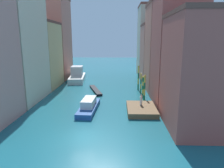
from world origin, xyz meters
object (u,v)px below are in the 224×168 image
mooring_pole_1 (143,86)px  gondola_black (95,90)px  mooring_pole_0 (145,88)px  person_on_dock (141,100)px  mooring_pole_3 (138,78)px  mooring_pole_2 (141,83)px  waterfront_dock (141,109)px  vaporetto_white (77,76)px  motorboat_0 (89,106)px

mooring_pole_1 → gondola_black: size_ratio=0.48×
mooring_pole_0 → mooring_pole_1: 2.57m
person_on_dock → mooring_pole_3: 12.41m
person_on_dock → mooring_pole_2: 9.34m
waterfront_dock → person_on_dock: 1.37m
mooring_pole_0 → mooring_pole_2: bearing=90.8°
person_on_dock → gondola_black: person_on_dock is taller
mooring_pole_1 → mooring_pole_3: bearing=93.0°
mooring_pole_0 → gondola_black: bearing=143.3°
mooring_pole_1 → mooring_pole_3: mooring_pole_3 is taller
waterfront_dock → vaporetto_white: (-13.72, 22.11, 0.94)m
mooring_pole_3 → gondola_black: mooring_pole_3 is taller
person_on_dock → vaporetto_white: bearing=122.8°
person_on_dock → gondola_black: size_ratio=0.20×
mooring_pole_2 → vaporetto_white: bearing=140.6°
waterfront_dock → gondola_black: waterfront_dock is taller
person_on_dock → mooring_pole_2: (0.93, 9.27, 0.60)m
mooring_pole_1 → person_on_dock: bearing=-98.7°
gondola_black → mooring_pole_3: bearing=9.4°
gondola_black → vaporetto_white: bearing=118.9°
mooring_pole_0 → gondola_black: mooring_pole_0 is taller
mooring_pole_2 → motorboat_0: mooring_pole_2 is taller
mooring_pole_3 → motorboat_0: (-8.40, -12.78, -1.89)m
person_on_dock → mooring_pole_0: size_ratio=0.35×
mooring_pole_1 → waterfront_dock: bearing=-97.8°
mooring_pole_1 → vaporetto_white: mooring_pole_1 is taller
mooring_pole_1 → mooring_pole_0: bearing=-90.7°
waterfront_dock → mooring_pole_1: (1.04, 7.58, 1.65)m
mooring_pole_2 → mooring_pole_3: 3.11m
mooring_pole_0 → mooring_pole_1: mooring_pole_0 is taller
motorboat_0 → waterfront_dock: bearing=-2.8°
gondola_black → motorboat_0: (0.31, -11.33, 0.46)m
person_on_dock → vaporetto_white: vaporetto_white is taller
vaporetto_white → waterfront_dock: bearing=-58.2°
person_on_dock → motorboat_0: (-7.66, -0.45, -0.79)m
mooring_pole_3 → mooring_pole_1: bearing=-87.0°
mooring_pole_2 → waterfront_dock: bearing=-95.3°
mooring_pole_0 → mooring_pole_2: 5.07m
mooring_pole_1 → gondola_black: mooring_pole_1 is taller
mooring_pole_1 → vaporetto_white: size_ratio=0.37×
waterfront_dock → gondola_black: bearing=124.2°
person_on_dock → mooring_pole_0: mooring_pole_0 is taller
gondola_black → waterfront_dock: bearing=-55.8°
gondola_black → motorboat_0: bearing=-88.4°
mooring_pole_2 → gondola_black: 9.23m
waterfront_dock → person_on_dock: bearing=89.3°
waterfront_dock → vaporetto_white: vaporetto_white is taller
person_on_dock → mooring_pole_3: (0.74, 12.34, 1.11)m
vaporetto_white → gondola_black: vaporetto_white is taller
mooring_pole_0 → vaporetto_white: mooring_pole_0 is taller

